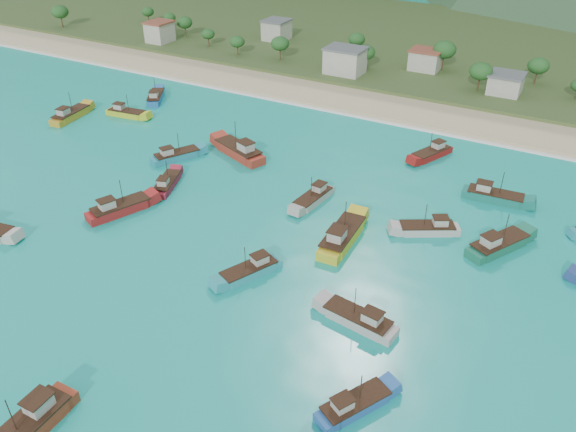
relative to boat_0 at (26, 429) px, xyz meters
The scene contains 23 objects.
ground 29.93m from the boat_0, 76.86° to the left, with size 600.00×600.00×0.00m, color #0D9182.
beach 108.35m from the boat_0, 86.40° to the left, with size 400.00×18.00×1.20m, color beige.
land 169.28m from the boat_0, 87.70° to the left, with size 400.00×110.00×2.40m, color #385123.
surf_line 98.88m from the boat_0, 86.06° to the left, with size 400.00×2.50×0.08m, color white.
village 131.91m from the boat_0, 82.92° to the left, with size 204.27×29.24×6.58m.
vegetation 133.34m from the boat_0, 85.55° to the left, with size 282.07×25.38×9.34m.
boat_0 is the anchor object (origin of this frame).
boat_1 99.09m from the boat_0, 122.72° to the left, with size 7.99×10.37×6.09m.
boat_3 44.53m from the boat_0, 121.13° to the left, with size 7.19×11.44×6.52m.
boat_6 63.25m from the boat_0, 66.45° to the left, with size 9.94×7.39×5.79m.
boat_8 34.89m from the boat_0, 34.47° to the left, with size 6.73×9.22×5.35m.
boat_9 40.36m from the boat_0, 53.74° to the left, with size 10.45×4.38×5.99m.
boat_12 90.12m from the boat_0, 134.50° to the left, with size 4.75×11.44×6.56m.
boat_13 69.12m from the boat_0, 104.53° to the left, with size 13.51×8.26×7.68m.
boat_14 57.88m from the boat_0, 85.57° to the left, with size 3.94×9.97×5.74m.
boat_15 87.41m from the boat_0, 78.48° to the left, with size 6.55×10.38×5.91m.
boat_21 34.95m from the boat_0, 80.28° to the left, with size 6.57×9.92×5.68m.
boat_22 68.88m from the boat_0, 58.26° to the left, with size 8.40×11.43×6.64m.
boat_25 89.06m from the boat_0, 126.26° to the left, with size 10.18×4.19×5.84m.
boat_28 53.91m from the boat_0, 113.85° to the left, with size 5.76×9.59×5.45m.
boat_29 80.62m from the boat_0, 66.31° to the left, with size 10.84×3.89×6.29m.
boat_32 65.46m from the boat_0, 115.03° to the left, with size 7.40×10.18×5.90m.
boat_33 50.64m from the boat_0, 73.79° to the left, with size 4.27×12.64×7.37m.
Camera 1 is at (35.59, -48.83, 51.07)m, focal length 35.00 mm.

